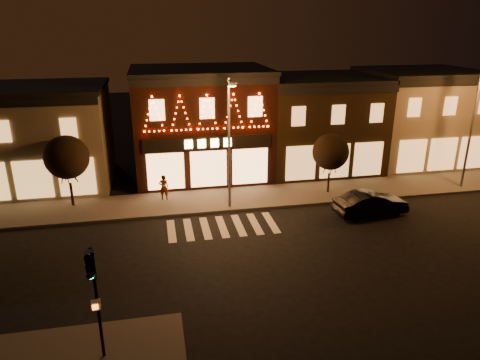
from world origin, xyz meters
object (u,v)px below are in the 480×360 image
object	(u,v)px
traffic_signal_near	(94,284)
pedestrian	(164,187)
dark_sedan	(371,204)
streetlamp_mid	(229,135)

from	to	relation	value
traffic_signal_near	pedestrian	xyz separation A→B (m)	(2.70, 14.72, -2.22)
dark_sedan	pedestrian	xyz separation A→B (m)	(-12.65, 4.75, 0.26)
dark_sedan	traffic_signal_near	bearing A→B (deg)	118.02
traffic_signal_near	dark_sedan	bearing A→B (deg)	26.55
streetlamp_mid	dark_sedan	world-z (taller)	streetlamp_mid
traffic_signal_near	streetlamp_mid	xyz separation A→B (m)	(6.81, 12.44, 1.74)
dark_sedan	pedestrian	size ratio (longest dim) A/B	2.65
pedestrian	streetlamp_mid	bearing A→B (deg)	157.16
traffic_signal_near	streetlamp_mid	world-z (taller)	streetlamp_mid
streetlamp_mid	dark_sedan	distance (m)	9.84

